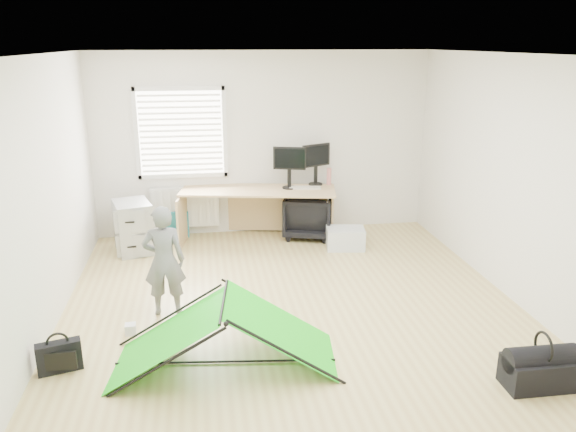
{
  "coord_description": "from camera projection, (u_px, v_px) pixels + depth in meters",
  "views": [
    {
      "loc": [
        -0.93,
        -5.51,
        2.83
      ],
      "look_at": [
        0.0,
        0.4,
        0.95
      ],
      "focal_mm": 35.0,
      "sensor_mm": 36.0,
      "label": 1
    }
  ],
  "objects": [
    {
      "name": "duffel_bag",
      "position": [
        540.0,
        372.0,
        4.76
      ],
      "size": [
        0.62,
        0.32,
        0.27
      ],
      "primitive_type": "cube",
      "rotation": [
        0.0,
        0.0,
        -0.02
      ],
      "color": "black",
      "rests_on": "ground"
    },
    {
      "name": "monitor_left",
      "position": [
        289.0,
        173.0,
        8.14
      ],
      "size": [
        0.48,
        0.23,
        0.45
      ],
      "primitive_type": "cube",
      "rotation": [
        0.0,
        0.0,
        -0.29
      ],
      "color": "black",
      "rests_on": "desk"
    },
    {
      "name": "tote_bag",
      "position": [
        177.0,
        224.0,
        8.4
      ],
      "size": [
        0.35,
        0.17,
        0.4
      ],
      "primitive_type": "cube",
      "rotation": [
        0.0,
        0.0,
        0.06
      ],
      "color": "teal",
      "rests_on": "ground"
    },
    {
      "name": "storage_crate",
      "position": [
        345.0,
        238.0,
        7.95
      ],
      "size": [
        0.58,
        0.44,
        0.3
      ],
      "primitive_type": "cube",
      "rotation": [
        0.0,
        0.0,
        -0.15
      ],
      "color": "silver",
      "rests_on": "ground"
    },
    {
      "name": "ground",
      "position": [
        294.0,
        309.0,
        6.18
      ],
      "size": [
        5.5,
        5.5,
        0.0
      ],
      "primitive_type": "plane",
      "color": "tan",
      "rests_on": "ground"
    },
    {
      "name": "kite",
      "position": [
        225.0,
        333.0,
        5.05
      ],
      "size": [
        2.11,
        1.12,
        0.62
      ],
      "primitive_type": null,
      "rotation": [
        0.0,
        0.0,
        -0.12
      ],
      "color": "#15CE13",
      "rests_on": "ground"
    },
    {
      "name": "back_wall",
      "position": [
        263.0,
        144.0,
        8.37
      ],
      "size": [
        5.0,
        0.02,
        2.7
      ],
      "primitive_type": "cube",
      "color": "silver",
      "rests_on": "ground"
    },
    {
      "name": "laptop_bag",
      "position": [
        59.0,
        357.0,
        4.98
      ],
      "size": [
        0.4,
        0.21,
        0.29
      ],
      "primitive_type": "cube",
      "rotation": [
        0.0,
        0.0,
        0.26
      ],
      "color": "black",
      "rests_on": "ground"
    },
    {
      "name": "filing_cabinet",
      "position": [
        133.0,
        227.0,
        7.78
      ],
      "size": [
        0.61,
        0.71,
        0.71
      ],
      "primitive_type": "cube",
      "rotation": [
        0.0,
        0.0,
        0.27
      ],
      "color": "#9EA1A4",
      "rests_on": "ground"
    },
    {
      "name": "thermos",
      "position": [
        329.0,
        176.0,
        8.38
      ],
      "size": [
        0.07,
        0.07,
        0.25
      ],
      "primitive_type": "cylinder",
      "rotation": [
        0.0,
        0.0,
        0.04
      ],
      "color": "#BF6E6A",
      "rests_on": "desk"
    },
    {
      "name": "white_box",
      "position": [
        131.0,
        329.0,
        5.64
      ],
      "size": [
        0.11,
        0.11,
        0.11
      ],
      "primitive_type": "cube",
      "rotation": [
        0.0,
        0.0,
        0.06
      ],
      "color": "silver",
      "rests_on": "ground"
    },
    {
      "name": "radiator",
      "position": [
        185.0,
        207.0,
        8.39
      ],
      "size": [
        1.0,
        0.12,
        0.6
      ],
      "primitive_type": "cube",
      "color": "silver",
      "rests_on": "back_wall"
    },
    {
      "name": "keyboard",
      "position": [
        305.0,
        188.0,
        8.2
      ],
      "size": [
        0.48,
        0.23,
        0.02
      ],
      "primitive_type": "cube",
      "rotation": [
        0.0,
        0.0,
        -0.17
      ],
      "color": "beige",
      "rests_on": "desk"
    },
    {
      "name": "monitor_right",
      "position": [
        316.0,
        170.0,
        8.34
      ],
      "size": [
        0.47,
        0.29,
        0.45
      ],
      "primitive_type": "cube",
      "rotation": [
        0.0,
        0.0,
        0.43
      ],
      "color": "black",
      "rests_on": "desk"
    },
    {
      "name": "person",
      "position": [
        164.0,
        261.0,
        5.92
      ],
      "size": [
        0.44,
        0.3,
        1.21
      ],
      "primitive_type": "imported",
      "rotation": [
        0.0,
        0.0,
        3.13
      ],
      "color": "slate",
      "rests_on": "ground"
    },
    {
      "name": "office_chair",
      "position": [
        309.0,
        216.0,
        8.38
      ],
      "size": [
        0.88,
        0.89,
        0.65
      ],
      "primitive_type": "imported",
      "rotation": [
        0.0,
        0.0,
        2.84
      ],
      "color": "black",
      "rests_on": "ground"
    },
    {
      "name": "window",
      "position": [
        181.0,
        133.0,
        8.09
      ],
      "size": [
        1.2,
        0.06,
        1.2
      ],
      "primitive_type": "cube",
      "color": "silver",
      "rests_on": "back_wall"
    },
    {
      "name": "desk",
      "position": [
        259.0,
        214.0,
        8.26
      ],
      "size": [
        2.33,
        1.11,
        0.76
      ],
      "primitive_type": "cube",
      "rotation": [
        0.0,
        0.0,
        -0.19
      ],
      "color": "tan",
      "rests_on": "ground"
    }
  ]
}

